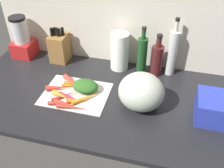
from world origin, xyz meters
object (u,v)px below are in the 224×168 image
object	(u,v)px
carrot_0	(79,84)
carrot_11	(78,100)
carrot_4	(72,107)
carrot_9	(56,88)
carrot_1	(88,89)
bottle_0	(142,55)
paper_towel_roll	(120,51)
cutting_board	(76,93)
carrot_3	(69,97)
carrot_12	(64,104)
blender_appliance	(22,39)
bottle_2	(172,52)
dish_rack	(224,110)
knife_block	(60,47)
carrot_8	(61,95)
carrot_10	(71,81)
carrot_6	(60,104)
carrot_5	(72,85)
winter_squash	(141,92)
carrot_2	(64,96)
carrot_7	(86,98)
bottle_1	(157,59)

from	to	relation	value
carrot_0	carrot_11	xyz separation A→B (cm)	(5.02, -14.84, 0.42)
carrot_4	carrot_9	distance (cm)	19.68
carrot_1	bottle_0	bearing A→B (deg)	46.16
carrot_1	paper_towel_roll	xyz separation A→B (cm)	(12.36, 29.57, 10.21)
cutting_board	carrot_3	world-z (taller)	carrot_3
carrot_1	carrot_12	distance (cm)	17.78
carrot_0	blender_appliance	bearing A→B (deg)	153.69
carrot_12	bottle_2	size ratio (longest dim) A/B	0.28
carrot_4	carrot_12	size ratio (longest dim) A/B	1.58
carrot_12	dish_rack	xyz separation A→B (cm)	(82.41, 12.00, 3.90)
carrot_0	paper_towel_roll	bearing A→B (deg)	52.81
carrot_0	knife_block	bearing A→B (deg)	131.59
carrot_8	carrot_10	distance (cm)	13.83
carrot_8	bottle_0	bearing A→B (deg)	43.28
carrot_4	dish_rack	bearing A→B (deg)	9.55
carrot_8	bottle_0	size ratio (longest dim) A/B	0.35
carrot_11	carrot_4	bearing A→B (deg)	-101.72
carrot_6	knife_block	xyz separation A→B (cm)	(-19.09, 44.65, 7.86)
carrot_6	carrot_12	xyz separation A→B (cm)	(2.06, -0.18, 0.67)
blender_appliance	dish_rack	world-z (taller)	blender_appliance
carrot_8	carrot_1	bearing A→B (deg)	36.25
carrot_5	winter_squash	size ratio (longest dim) A/B	0.48
carrot_6	winter_squash	size ratio (longest dim) A/B	0.56
carrot_2	carrot_8	bearing A→B (deg)	-161.28
knife_block	dish_rack	xyz separation A→B (cm)	(103.56, -32.83, -3.29)
carrot_11	carrot_12	xyz separation A→B (cm)	(-6.24, -4.79, 0.33)
carrot_2	carrot_3	xyz separation A→B (cm)	(3.48, -0.01, -0.01)
bottle_2	bottle_0	bearing A→B (deg)	-168.87
carrot_2	blender_appliance	world-z (taller)	blender_appliance
carrot_7	bottle_0	world-z (taller)	bottle_0
carrot_0	carrot_10	bearing A→B (deg)	174.08
carrot_5	bottle_2	world-z (taller)	bottle_2
carrot_3	bottle_2	world-z (taller)	bottle_2
carrot_0	bottle_0	world-z (taller)	bottle_0
cutting_board	bottle_0	bearing A→B (deg)	43.85
knife_block	paper_towel_roll	size ratio (longest dim) A/B	0.98
bottle_2	dish_rack	world-z (taller)	bottle_2
carrot_11	carrot_3	bearing A→B (deg)	160.14
carrot_5	carrot_8	xyz separation A→B (cm)	(-2.54, -10.48, 0.50)
knife_block	cutting_board	bearing A→B (deg)	-54.46
carrot_7	dish_rack	bearing A→B (deg)	2.95
carrot_7	bottle_0	distance (cm)	44.71
carrot_9	bottle_1	xyz separation A→B (cm)	(54.30, 31.98, 8.44)
carrot_3	blender_appliance	distance (cm)	62.72
knife_block	bottle_2	world-z (taller)	bottle_2
carrot_1	winter_squash	world-z (taller)	winter_squash
carrot_8	carrot_10	world-z (taller)	carrot_10
carrot_2	carrot_8	size ratio (longest dim) A/B	1.34
carrot_6	carrot_11	size ratio (longest dim) A/B	1.10
carrot_3	winter_squash	world-z (taller)	winter_squash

